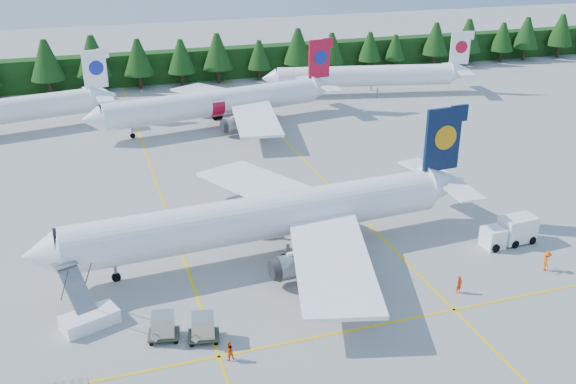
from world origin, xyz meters
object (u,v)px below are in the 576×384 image
object	(u,v)px
airliner_navy	(254,220)
airliner_red	(210,104)
airstairs	(88,315)
service_truck	(509,231)

from	to	relation	value
airliner_navy	airliner_red	distance (m)	42.31
airstairs	service_truck	xyz separation A→B (m)	(40.47, 1.31, 0.49)
airliner_red	service_truck	xyz separation A→B (m)	(20.27, -47.70, -2.21)
airstairs	service_truck	bearing A→B (deg)	-18.85
airliner_navy	service_truck	xyz separation A→B (m)	(24.73, -5.62, -2.42)
airliner_navy	airstairs	distance (m)	17.45
airliner_navy	airstairs	bearing A→B (deg)	-159.94
airliner_navy	service_truck	distance (m)	25.47
airliner_red	airstairs	bearing A→B (deg)	-122.28
service_truck	airliner_red	bearing A→B (deg)	109.04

